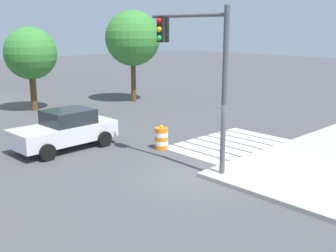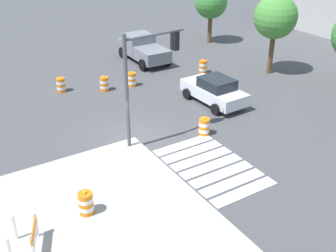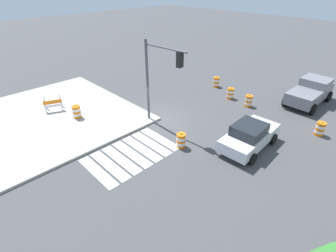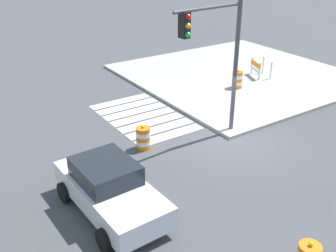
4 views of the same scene
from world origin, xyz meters
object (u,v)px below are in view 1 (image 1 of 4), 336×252
Objects in this scene: traffic_barrel_crosswalk_end at (161,138)px; street_tree_streetside_far at (30,54)px; street_tree_corner_lot at (133,38)px; sports_car at (65,129)px; traffic_light_pole at (197,60)px.

traffic_barrel_crosswalk_end is 0.20× the size of street_tree_streetside_far.
street_tree_streetside_far is 0.82× the size of street_tree_corner_lot.
sports_car is 0.71× the size of street_tree_corner_lot.
traffic_barrel_crosswalk_end is at bearing -44.77° from sports_car.
street_tree_corner_lot is at bearing 56.80° from traffic_barrel_crosswalk_end.
sports_car is 9.53m from street_tree_streetside_far.
street_tree_streetside_far is (0.83, 14.32, -0.45)m from traffic_light_pole.
sports_car is at bearing -143.10° from street_tree_corner_lot.
traffic_light_pole reaches higher than sports_car.
sports_car reaches higher than traffic_barrel_crosswalk_end.
sports_car is 0.79× the size of traffic_light_pole.
sports_car is at bearing 135.23° from traffic_barrel_crosswalk_end.
traffic_light_pole reaches higher than traffic_barrel_crosswalk_end.
traffic_barrel_crosswalk_end is 12.35m from street_tree_corner_lot.
street_tree_corner_lot reaches higher than traffic_light_pole.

